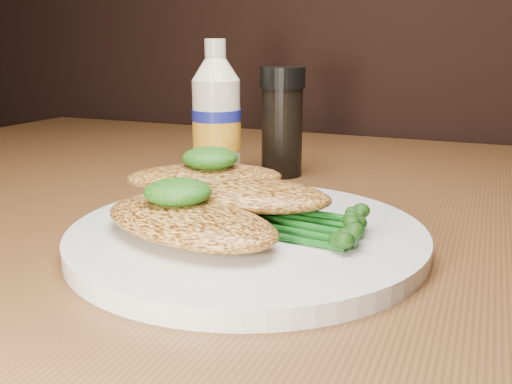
% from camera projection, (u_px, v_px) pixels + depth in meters
% --- Properties ---
extents(plate, '(0.28, 0.28, 0.01)m').
position_uv_depth(plate, '(247.00, 236.00, 0.44)').
color(plate, silver).
rests_on(plate, dining_table).
extents(chicken_front, '(0.18, 0.13, 0.03)m').
position_uv_depth(chicken_front, '(189.00, 221.00, 0.41)').
color(chicken_front, '#CC8B41').
rests_on(chicken_front, plate).
extents(chicken_mid, '(0.16, 0.08, 0.02)m').
position_uv_depth(chicken_mid, '(240.00, 193.00, 0.46)').
color(chicken_mid, '#CC8B41').
rests_on(chicken_mid, plate).
extents(chicken_back, '(0.15, 0.12, 0.02)m').
position_uv_depth(chicken_back, '(205.00, 177.00, 0.48)').
color(chicken_back, '#CC8B41').
rests_on(chicken_back, plate).
extents(pesto_front, '(0.06, 0.05, 0.02)m').
position_uv_depth(pesto_front, '(178.00, 192.00, 0.42)').
color(pesto_front, black).
rests_on(pesto_front, chicken_front).
extents(pesto_back, '(0.06, 0.06, 0.02)m').
position_uv_depth(pesto_back, '(210.00, 158.00, 0.48)').
color(pesto_back, black).
rests_on(pesto_back, chicken_back).
extents(broccolini_bundle, '(0.16, 0.14, 0.02)m').
position_uv_depth(broccolini_bundle, '(297.00, 219.00, 0.43)').
color(broccolini_bundle, '#114F14').
rests_on(broccolini_bundle, plate).
extents(mayo_bottle, '(0.07, 0.07, 0.16)m').
position_uv_depth(mayo_bottle, '(216.00, 110.00, 0.64)').
color(mayo_bottle, white).
rests_on(mayo_bottle, dining_table).
extents(pepper_grinder, '(0.06, 0.06, 0.13)m').
position_uv_depth(pepper_grinder, '(282.00, 122.00, 0.66)').
color(pepper_grinder, black).
rests_on(pepper_grinder, dining_table).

